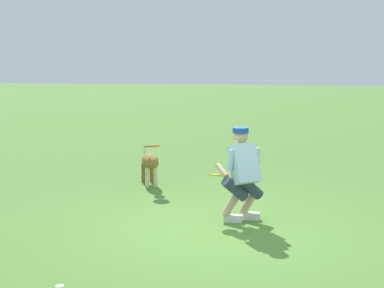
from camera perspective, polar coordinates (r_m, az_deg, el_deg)
name	(u,v)px	position (r m, az deg, el deg)	size (l,w,h in m)	color
ground_plane	(219,231)	(8.44, 2.40, -7.74)	(60.00, 60.00, 0.00)	#507D31
person	(242,171)	(8.75, 4.53, -2.45)	(0.71, 0.54, 1.29)	silver
dog	(150,163)	(11.04, -3.79, -1.70)	(0.45, 1.04, 0.57)	olive
frisbee_flying	(152,146)	(10.65, -3.61, -0.21)	(0.26, 0.26, 0.02)	#E84519
frisbee_held	(216,175)	(8.91, 2.19, -2.80)	(0.23, 0.23, 0.02)	yellow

